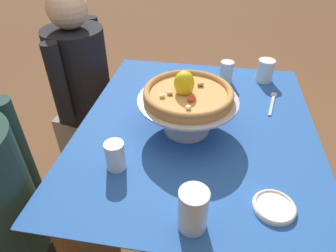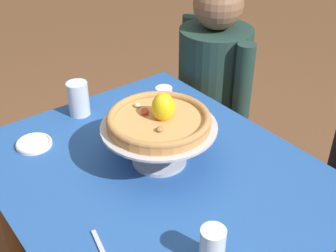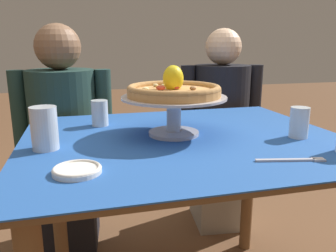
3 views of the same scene
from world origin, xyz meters
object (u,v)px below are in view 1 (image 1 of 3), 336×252
object	(u,v)px
pizza_stand	(188,108)
water_glass_side_right	(226,74)
pizza	(188,93)
water_glass_side_left	(193,212)
side_plate	(274,207)
dinner_fork	(272,102)
water_glass_back_left	(115,157)
water_glass_front_right	(265,72)
diner_right	(85,99)

from	to	relation	value
pizza_stand	water_glass_side_right	size ratio (longest dim) A/B	3.47
pizza	water_glass_side_left	world-z (taller)	pizza
side_plate	dinner_fork	size ratio (longest dim) A/B	0.63
pizza	water_glass_back_left	bearing A→B (deg)	140.23
side_plate	pizza_stand	bearing A→B (deg)	41.15
pizza_stand	pizza	bearing A→B (deg)	92.70
dinner_fork	water_glass_side_right	bearing A→B (deg)	52.71
water_glass_front_right	dinner_fork	bearing A→B (deg)	-173.87
dinner_fork	diner_right	xyz separation A→B (m)	(0.21, 0.99, -0.21)
pizza	dinner_fork	world-z (taller)	pizza
water_glass_back_left	dinner_fork	xyz separation A→B (m)	(0.49, -0.55, -0.04)
water_glass_back_left	water_glass_side_left	bearing A→B (deg)	-123.82
pizza	dinner_fork	xyz separation A→B (m)	(0.25, -0.35, -0.16)
water_glass_side_right	water_glass_back_left	size ratio (longest dim) A/B	1.05
water_glass_side_left	water_glass_front_right	xyz separation A→B (m)	(0.88, -0.26, -0.01)
pizza	water_glass_side_left	size ratio (longest dim) A/B	2.45
dinner_fork	diner_right	size ratio (longest dim) A/B	0.17
water_glass_side_left	diner_right	world-z (taller)	diner_right
pizza	diner_right	size ratio (longest dim) A/B	0.28
water_glass_side_right	dinner_fork	xyz separation A→B (m)	(-0.16, -0.21, -0.04)
water_glass_side_left	diner_right	distance (m)	1.16
water_glass_back_left	pizza_stand	bearing A→B (deg)	-39.96
pizza_stand	side_plate	size ratio (longest dim) A/B	3.00
water_glass_front_right	side_plate	size ratio (longest dim) A/B	0.88
pizza_stand	diner_right	distance (m)	0.85
pizza_stand	water_glass_side_left	bearing A→B (deg)	-171.46
dinner_fork	side_plate	bearing A→B (deg)	174.15
water_glass_side_right	water_glass_side_left	bearing A→B (deg)	174.59
diner_right	pizza_stand	bearing A→B (deg)	-125.69
pizza_stand	water_glass_back_left	size ratio (longest dim) A/B	3.64
pizza	side_plate	size ratio (longest dim) A/B	2.65
water_glass_side_right	side_plate	size ratio (longest dim) A/B	0.86
pizza	water_glass_side_right	bearing A→B (deg)	-19.50
pizza	water_glass_back_left	distance (m)	0.34
water_glass_back_left	diner_right	size ratio (longest dim) A/B	0.09
water_glass_front_right	water_glass_side_right	bearing A→B (deg)	103.79
water_glass_back_left	dinner_fork	bearing A→B (deg)	-48.36
water_glass_back_left	side_plate	size ratio (longest dim) A/B	0.82
pizza	water_glass_front_right	xyz separation A→B (m)	(0.45, -0.33, -0.11)
water_glass_side_right	diner_right	size ratio (longest dim) A/B	0.09
water_glass_front_right	dinner_fork	xyz separation A→B (m)	(-0.20, -0.02, -0.04)
water_glass_side_right	side_plate	xyz separation A→B (m)	(-0.74, -0.15, -0.04)
water_glass_side_right	side_plate	distance (m)	0.75
water_glass_side_left	dinner_fork	world-z (taller)	water_glass_side_left
side_plate	diner_right	xyz separation A→B (m)	(0.79, 0.93, -0.22)
pizza	dinner_fork	distance (m)	0.46
water_glass_back_left	water_glass_side_left	size ratio (longest dim) A/B	0.76
water_glass_side_left	side_plate	xyz separation A→B (m)	(0.09, -0.23, -0.05)
pizza_stand	water_glass_side_right	bearing A→B (deg)	-19.32
side_plate	water_glass_side_left	bearing A→B (deg)	112.29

